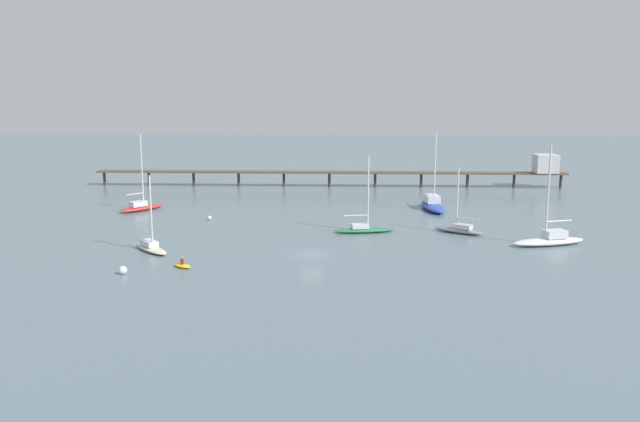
# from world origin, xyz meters

# --- Properties ---
(ground_plane) EXTENTS (400.00, 400.00, 0.00)m
(ground_plane) POSITION_xyz_m (0.00, 0.00, 0.00)
(ground_plane) COLOR slate
(pier) EXTENTS (88.16, 4.36, 6.24)m
(pier) POSITION_xyz_m (16.27, 51.84, 3.39)
(pier) COLOR brown
(pier) RESTS_ON ground_plane
(sailboat_gray) EXTENTS (6.37, 5.03, 8.33)m
(sailboat_gray) POSITION_xyz_m (18.01, 11.77, 0.57)
(sailboat_gray) COLOR gray
(sailboat_gray) RESTS_ON ground_plane
(sailboat_red) EXTENTS (6.06, 7.33, 11.49)m
(sailboat_red) POSITION_xyz_m (-27.39, 25.14, 0.72)
(sailboat_red) COLOR red
(sailboat_red) RESTS_ON ground_plane
(sailboat_white) EXTENTS (9.49, 5.04, 11.74)m
(sailboat_white) POSITION_xyz_m (27.47, 5.73, 0.73)
(sailboat_white) COLOR white
(sailboat_white) RESTS_ON ground_plane
(sailboat_blue) EXTENTS (3.89, 9.92, 11.74)m
(sailboat_blue) POSITION_xyz_m (16.59, 28.25, 0.84)
(sailboat_blue) COLOR #2D4CB7
(sailboat_blue) RESTS_ON ground_plane
(sailboat_green) EXTENTS (8.01, 3.49, 9.74)m
(sailboat_green) POSITION_xyz_m (5.95, 11.51, 0.58)
(sailboat_green) COLOR #287F4C
(sailboat_green) RESTS_ON ground_plane
(sailboat_cream) EXTENTS (5.71, 5.99, 8.60)m
(sailboat_cream) POSITION_xyz_m (-18.09, 0.44, 0.57)
(sailboat_cream) COLOR beige
(sailboat_cream) RESTS_ON ground_plane
(dinghy_yellow) EXTENTS (2.42, 2.10, 1.14)m
(dinghy_yellow) POSITION_xyz_m (-12.75, -6.19, 0.22)
(dinghy_yellow) COLOR yellow
(dinghy_yellow) RESTS_ON ground_plane
(mooring_buoy_inner) EXTENTS (0.58, 0.58, 0.58)m
(mooring_buoy_inner) POSITION_xyz_m (-15.50, 18.55, 0.29)
(mooring_buoy_inner) COLOR silver
(mooring_buoy_inner) RESTS_ON ground_plane
(mooring_buoy_outer) EXTENTS (0.82, 0.82, 0.82)m
(mooring_buoy_outer) POSITION_xyz_m (-17.92, -8.98, 0.41)
(mooring_buoy_outer) COLOR silver
(mooring_buoy_outer) RESTS_ON ground_plane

